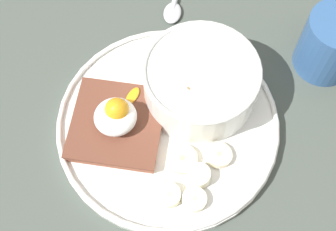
{
  "coord_description": "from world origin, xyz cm",
  "views": [
    {
      "loc": [
        4.54,
        23.04,
        53.62
      ],
      "look_at": [
        0.0,
        0.0,
        5.0
      ],
      "focal_mm": 50.0,
      "sensor_mm": 36.0,
      "label": 1
    }
  ],
  "objects_px": {
    "toast_slice": "(117,124)",
    "coffee_mug": "(331,43)",
    "banana_slice_inner": "(182,159)",
    "oatmeal_bowl": "(201,81)",
    "banana_slice_back": "(194,199)",
    "banana_slice_front": "(219,155)",
    "banana_slice_right": "(169,195)",
    "banana_slice_left": "(199,176)",
    "poached_egg": "(116,115)"
  },
  "relations": [
    {
      "from": "banana_slice_inner",
      "to": "banana_slice_left",
      "type": "bearing_deg",
      "value": 119.3
    },
    {
      "from": "oatmeal_bowl",
      "to": "banana_slice_inner",
      "type": "height_order",
      "value": "oatmeal_bowl"
    },
    {
      "from": "oatmeal_bowl",
      "to": "banana_slice_back",
      "type": "xyz_separation_m",
      "value": [
        0.04,
        0.13,
        -0.03
      ]
    },
    {
      "from": "banana_slice_inner",
      "to": "coffee_mug",
      "type": "xyz_separation_m",
      "value": [
        -0.21,
        -0.1,
        0.03
      ]
    },
    {
      "from": "oatmeal_bowl",
      "to": "poached_egg",
      "type": "xyz_separation_m",
      "value": [
        0.1,
        0.02,
        -0.0
      ]
    },
    {
      "from": "poached_egg",
      "to": "banana_slice_left",
      "type": "distance_m",
      "value": 0.12
    },
    {
      "from": "poached_egg",
      "to": "banana_slice_right",
      "type": "relative_size",
      "value": 2.37
    },
    {
      "from": "toast_slice",
      "to": "banana_slice_right",
      "type": "relative_size",
      "value": 4.79
    },
    {
      "from": "banana_slice_back",
      "to": "banana_slice_inner",
      "type": "bearing_deg",
      "value": -86.26
    },
    {
      "from": "banana_slice_back",
      "to": "banana_slice_right",
      "type": "height_order",
      "value": "same"
    },
    {
      "from": "toast_slice",
      "to": "banana_slice_left",
      "type": "distance_m",
      "value": 0.11
    },
    {
      "from": "banana_slice_right",
      "to": "banana_slice_front",
      "type": "bearing_deg",
      "value": -151.48
    },
    {
      "from": "coffee_mug",
      "to": "banana_slice_front",
      "type": "bearing_deg",
      "value": 32.61
    },
    {
      "from": "toast_slice",
      "to": "coffee_mug",
      "type": "xyz_separation_m",
      "value": [
        -0.27,
        -0.05,
        0.02
      ]
    },
    {
      "from": "banana_slice_right",
      "to": "banana_slice_inner",
      "type": "relative_size",
      "value": 0.66
    },
    {
      "from": "banana_slice_left",
      "to": "oatmeal_bowl",
      "type": "bearing_deg",
      "value": -103.33
    },
    {
      "from": "toast_slice",
      "to": "oatmeal_bowl",
      "type": "bearing_deg",
      "value": -166.83
    },
    {
      "from": "banana_slice_right",
      "to": "banana_slice_back",
      "type": "bearing_deg",
      "value": 159.48
    },
    {
      "from": "banana_slice_back",
      "to": "banana_slice_inner",
      "type": "height_order",
      "value": "banana_slice_back"
    },
    {
      "from": "banana_slice_back",
      "to": "banana_slice_front",
      "type": "bearing_deg",
      "value": -130.55
    },
    {
      "from": "oatmeal_bowl",
      "to": "banana_slice_back",
      "type": "distance_m",
      "value": 0.14
    },
    {
      "from": "banana_slice_back",
      "to": "banana_slice_right",
      "type": "relative_size",
      "value": 1.37
    },
    {
      "from": "banana_slice_front",
      "to": "banana_slice_right",
      "type": "distance_m",
      "value": 0.07
    },
    {
      "from": "oatmeal_bowl",
      "to": "toast_slice",
      "type": "distance_m",
      "value": 0.11
    },
    {
      "from": "banana_slice_front",
      "to": "toast_slice",
      "type": "bearing_deg",
      "value": -29.15
    },
    {
      "from": "coffee_mug",
      "to": "banana_slice_back",
      "type": "bearing_deg",
      "value": 36.51
    },
    {
      "from": "toast_slice",
      "to": "banana_slice_front",
      "type": "bearing_deg",
      "value": 150.85
    },
    {
      "from": "banana_slice_inner",
      "to": "banana_slice_back",
      "type": "bearing_deg",
      "value": 93.74
    },
    {
      "from": "toast_slice",
      "to": "banana_slice_front",
      "type": "height_order",
      "value": "toast_slice"
    },
    {
      "from": "banana_slice_left",
      "to": "banana_slice_back",
      "type": "bearing_deg",
      "value": 67.37
    },
    {
      "from": "poached_egg",
      "to": "banana_slice_back",
      "type": "bearing_deg",
      "value": 122.61
    },
    {
      "from": "oatmeal_bowl",
      "to": "banana_slice_front",
      "type": "relative_size",
      "value": 3.66
    },
    {
      "from": "oatmeal_bowl",
      "to": "coffee_mug",
      "type": "distance_m",
      "value": 0.17
    },
    {
      "from": "banana_slice_inner",
      "to": "coffee_mug",
      "type": "distance_m",
      "value": 0.23
    },
    {
      "from": "coffee_mug",
      "to": "poached_egg",
      "type": "bearing_deg",
      "value": 9.13
    },
    {
      "from": "oatmeal_bowl",
      "to": "toast_slice",
      "type": "height_order",
      "value": "oatmeal_bowl"
    },
    {
      "from": "banana_slice_right",
      "to": "coffee_mug",
      "type": "bearing_deg",
      "value": -148.52
    },
    {
      "from": "oatmeal_bowl",
      "to": "banana_slice_inner",
      "type": "xyz_separation_m",
      "value": [
        0.04,
        0.08,
        -0.03
      ]
    },
    {
      "from": "banana_slice_front",
      "to": "banana_slice_left",
      "type": "relative_size",
      "value": 0.94
    },
    {
      "from": "poached_egg",
      "to": "coffee_mug",
      "type": "height_order",
      "value": "coffee_mug"
    },
    {
      "from": "toast_slice",
      "to": "banana_slice_back",
      "type": "height_order",
      "value": "toast_slice"
    },
    {
      "from": "banana_slice_left",
      "to": "coffee_mug",
      "type": "distance_m",
      "value": 0.23
    },
    {
      "from": "banana_slice_inner",
      "to": "oatmeal_bowl",
      "type": "bearing_deg",
      "value": -115.38
    },
    {
      "from": "banana_slice_front",
      "to": "banana_slice_back",
      "type": "distance_m",
      "value": 0.06
    },
    {
      "from": "poached_egg",
      "to": "banana_slice_back",
      "type": "distance_m",
      "value": 0.13
    },
    {
      "from": "banana_slice_right",
      "to": "poached_egg",
      "type": "bearing_deg",
      "value": -66.57
    },
    {
      "from": "oatmeal_bowl",
      "to": "coffee_mug",
      "type": "relative_size",
      "value": 1.67
    },
    {
      "from": "banana_slice_back",
      "to": "banana_slice_right",
      "type": "bearing_deg",
      "value": -20.52
    },
    {
      "from": "banana_slice_inner",
      "to": "poached_egg",
      "type": "bearing_deg",
      "value": -41.63
    },
    {
      "from": "banana_slice_front",
      "to": "banana_slice_right",
      "type": "xyz_separation_m",
      "value": [
        0.07,
        0.04,
        -0.0
      ]
    }
  ]
}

